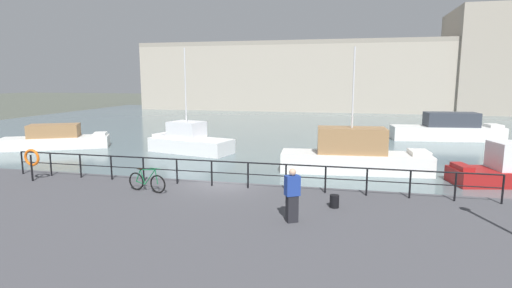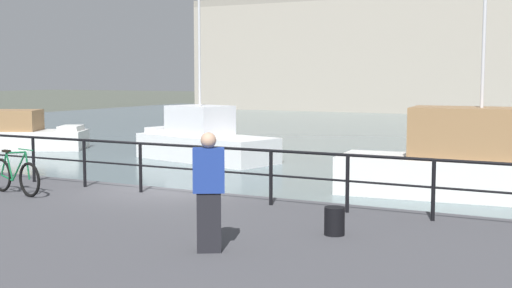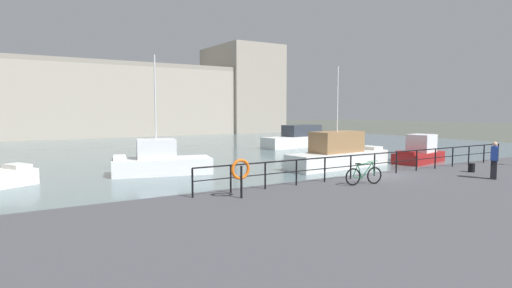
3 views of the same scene
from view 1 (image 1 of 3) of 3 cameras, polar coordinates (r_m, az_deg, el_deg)
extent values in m
plane|color=#4C5147|center=(17.87, -4.53, -8.57)|extent=(240.00, 240.00, 0.00)
cube|color=slate|center=(47.01, 6.71, 2.48)|extent=(80.00, 60.00, 0.01)
cube|color=#47474C|center=(12.06, -14.31, -15.15)|extent=(56.00, 13.00, 1.05)
cube|color=#A89E8E|center=(72.95, 9.18, 9.05)|extent=(62.32, 13.67, 10.83)
cube|color=gray|center=(75.67, 29.45, 10.03)|extent=(10.68, 15.03, 16.17)
cube|color=gray|center=(66.69, 8.90, 14.02)|extent=(62.32, 0.60, 0.70)
cube|color=white|center=(40.01, 25.13, 1.39)|extent=(9.59, 3.43, 1.21)
cube|color=#333842|center=(39.99, 25.73, 3.13)|extent=(4.57, 2.54, 1.25)
cube|color=white|center=(41.35, 30.39, 2.24)|extent=(1.31, 1.79, 0.24)
cube|color=white|center=(30.51, -9.11, -0.19)|extent=(6.62, 3.89, 1.04)
cube|color=silver|center=(30.57, -9.72, 1.97)|extent=(2.78, 2.41, 1.23)
cube|color=white|center=(32.02, -12.90, 1.30)|extent=(1.14, 1.83, 0.24)
cylinder|color=silver|center=(30.34, -9.89, 8.14)|extent=(0.10, 0.10, 5.34)
cube|color=maroon|center=(24.67, 31.34, -3.94)|extent=(5.44, 3.17, 0.80)
cube|color=maroon|center=(23.54, 26.96, -2.87)|extent=(0.92, 1.57, 0.24)
cube|color=white|center=(24.51, 13.67, -2.53)|extent=(8.71, 2.96, 1.13)
cube|color=#997047|center=(24.26, 13.26, 0.50)|extent=(4.03, 2.19, 1.49)
cube|color=white|center=(24.99, 21.94, -1.12)|extent=(1.16, 1.64, 0.24)
cylinder|color=silver|center=(24.00, 13.53, 7.70)|extent=(0.10, 0.10, 4.60)
cube|color=white|center=(35.62, -26.29, 0.19)|extent=(7.95, 5.44, 0.89)
cube|color=#997047|center=(35.51, -26.50, 1.69)|extent=(4.06, 3.26, 0.99)
cube|color=white|center=(34.97, -21.06, 1.32)|extent=(1.50, 1.73, 0.24)
cylinder|color=black|center=(21.71, -30.00, -2.31)|extent=(0.07, 0.07, 1.05)
cylinder|color=black|center=(20.69, -26.87, -2.58)|extent=(0.07, 0.07, 1.05)
cylinder|color=black|center=(19.74, -23.43, -2.87)|extent=(0.07, 0.07, 1.05)
cylinder|color=black|center=(18.87, -19.65, -3.17)|extent=(0.07, 0.07, 1.05)
cylinder|color=black|center=(18.09, -15.52, -3.49)|extent=(0.07, 0.07, 1.05)
cylinder|color=black|center=(17.41, -11.05, -3.81)|extent=(0.07, 0.07, 1.05)
cylinder|color=black|center=(16.85, -6.24, -4.13)|extent=(0.07, 0.07, 1.05)
cylinder|color=black|center=(16.41, -1.13, -4.44)|extent=(0.07, 0.07, 1.05)
cylinder|color=black|center=(16.11, 4.22, -4.72)|extent=(0.07, 0.07, 1.05)
cylinder|color=black|center=(15.95, 9.73, -4.97)|extent=(0.07, 0.07, 1.05)
cylinder|color=black|center=(15.94, 15.30, -5.17)|extent=(0.07, 0.07, 1.05)
cylinder|color=black|center=(16.08, 20.83, -5.33)|extent=(0.07, 0.07, 1.05)
cylinder|color=black|center=(16.37, 26.21, -5.43)|extent=(0.07, 0.07, 1.05)
cylinder|color=black|center=(16.79, 31.37, -5.49)|extent=(0.07, 0.07, 1.05)
cylinder|color=black|center=(16.50, -3.74, -2.51)|extent=(20.08, 0.06, 0.06)
cylinder|color=black|center=(16.60, -3.72, -4.11)|extent=(20.08, 0.04, 0.04)
torus|color=black|center=(16.18, -13.63, -5.49)|extent=(0.72, 0.20, 0.72)
torus|color=black|center=(16.84, -16.46, -5.04)|extent=(0.72, 0.20, 0.72)
cylinder|color=#146638|center=(16.35, -14.67, -4.52)|extent=(0.54, 0.14, 0.66)
cylinder|color=#146638|center=(16.58, -15.64, -4.49)|extent=(0.24, 0.08, 0.58)
cylinder|color=#146638|center=(16.35, -14.99, -3.51)|extent=(0.72, 0.18, 0.11)
cylinder|color=#146638|center=(16.71, -15.90, -5.26)|extent=(0.43, 0.12, 0.12)
cylinder|color=#146638|center=(16.71, -16.20, -4.27)|extent=(0.26, 0.09, 0.51)
cylinder|color=#146638|center=(16.15, -13.81, -4.51)|extent=(0.14, 0.06, 0.57)
cube|color=black|center=(16.58, -15.95, -3.36)|extent=(0.23, 0.13, 0.05)
cylinder|color=#146638|center=(16.11, -14.01, -3.34)|extent=(0.51, 0.13, 0.02)
cylinder|color=black|center=(14.32, 10.95, -7.91)|extent=(0.32, 0.32, 0.44)
cylinder|color=black|center=(20.03, -28.98, -2.96)|extent=(0.08, 0.08, 1.15)
torus|color=orange|center=(19.99, -28.97, -1.67)|extent=(0.75, 0.11, 0.75)
cube|color=black|center=(12.70, 5.08, -9.04)|extent=(0.42, 0.38, 0.85)
cube|color=navy|center=(12.49, 5.12, -5.83)|extent=(0.52, 0.47, 0.62)
sphere|color=tan|center=(12.39, 5.15, -3.96)|extent=(0.22, 0.22, 0.22)
camera|label=2|loc=(5.46, 49.99, -14.81)|focal=47.36mm
camera|label=3|loc=(20.78, -71.42, -0.64)|focal=29.41mm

